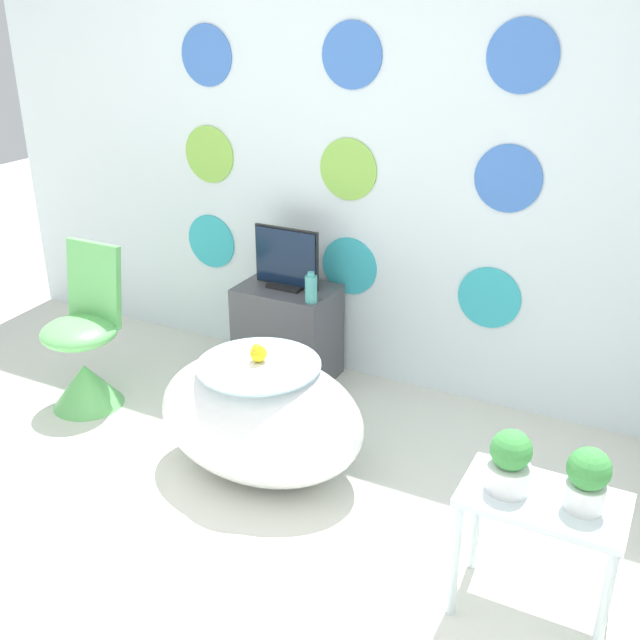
{
  "coord_description": "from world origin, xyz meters",
  "views": [
    {
      "loc": [
        1.59,
        -1.32,
        1.93
      ],
      "look_at": [
        0.41,
        0.97,
        0.79
      ],
      "focal_mm": 42.0,
      "sensor_mm": 36.0,
      "label": 1
    }
  ],
  "objects_px": {
    "tv": "(286,261)",
    "potted_plant_left": "(510,462)",
    "chair": "(85,357)",
    "bathtub": "(261,417)",
    "vase": "(311,288)",
    "potted_plant_right": "(587,478)"
  },
  "relations": [
    {
      "from": "tv",
      "to": "potted_plant_left",
      "type": "distance_m",
      "value": 1.84
    },
    {
      "from": "vase",
      "to": "potted_plant_right",
      "type": "relative_size",
      "value": 0.75
    },
    {
      "from": "chair",
      "to": "potted_plant_left",
      "type": "bearing_deg",
      "value": -10.29
    },
    {
      "from": "bathtub",
      "to": "chair",
      "type": "xyz_separation_m",
      "value": [
        -1.08,
        0.1,
        -0.01
      ]
    },
    {
      "from": "chair",
      "to": "potted_plant_left",
      "type": "relative_size",
      "value": 3.82
    },
    {
      "from": "potted_plant_left",
      "to": "potted_plant_right",
      "type": "distance_m",
      "value": 0.23
    },
    {
      "from": "tv",
      "to": "potted_plant_left",
      "type": "bearing_deg",
      "value": -37.92
    },
    {
      "from": "potted_plant_left",
      "to": "potted_plant_right",
      "type": "bearing_deg",
      "value": 3.4
    },
    {
      "from": "chair",
      "to": "potted_plant_left",
      "type": "xyz_separation_m",
      "value": [
        2.19,
        -0.4,
        0.32
      ]
    },
    {
      "from": "chair",
      "to": "tv",
      "type": "distance_m",
      "value": 1.12
    },
    {
      "from": "vase",
      "to": "potted_plant_right",
      "type": "height_order",
      "value": "potted_plant_right"
    },
    {
      "from": "chair",
      "to": "vase",
      "type": "bearing_deg",
      "value": 32.69
    },
    {
      "from": "bathtub",
      "to": "potted_plant_right",
      "type": "xyz_separation_m",
      "value": [
        1.34,
        -0.29,
        0.31
      ]
    },
    {
      "from": "bathtub",
      "to": "potted_plant_right",
      "type": "distance_m",
      "value": 1.41
    },
    {
      "from": "potted_plant_right",
      "to": "chair",
      "type": "bearing_deg",
      "value": 170.99
    },
    {
      "from": "bathtub",
      "to": "potted_plant_left",
      "type": "relative_size",
      "value": 4.32
    },
    {
      "from": "bathtub",
      "to": "chair",
      "type": "distance_m",
      "value": 1.09
    },
    {
      "from": "chair",
      "to": "tv",
      "type": "bearing_deg",
      "value": 44.38
    },
    {
      "from": "vase",
      "to": "potted_plant_left",
      "type": "distance_m",
      "value": 1.6
    },
    {
      "from": "bathtub",
      "to": "tv",
      "type": "distance_m",
      "value": 0.97
    },
    {
      "from": "bathtub",
      "to": "vase",
      "type": "height_order",
      "value": "vase"
    },
    {
      "from": "vase",
      "to": "chair",
      "type": "bearing_deg",
      "value": -147.31
    }
  ]
}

